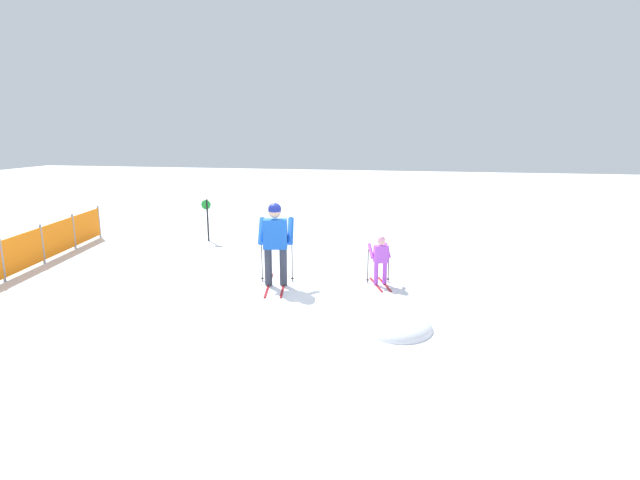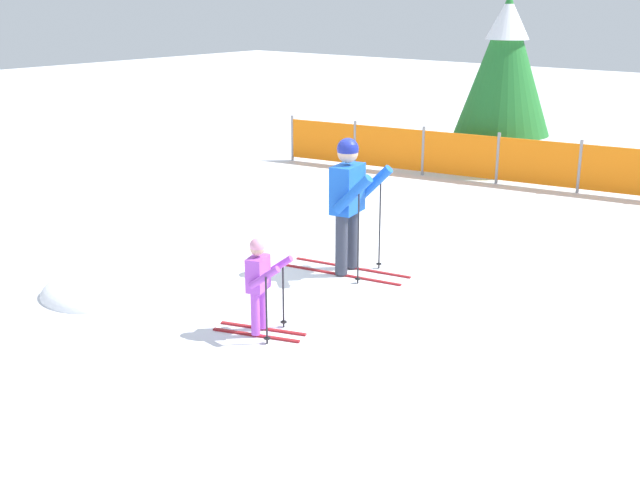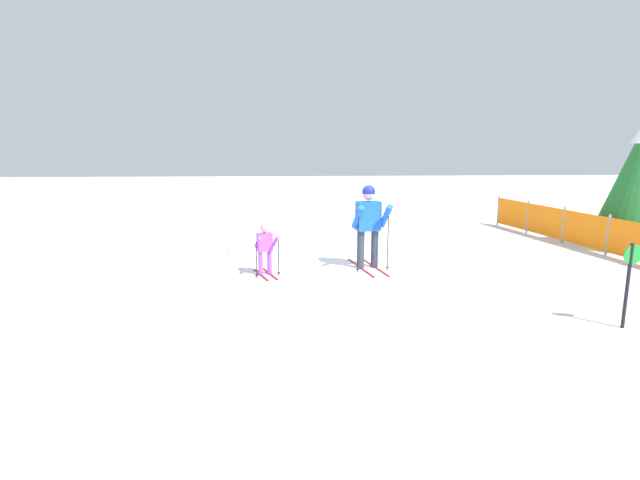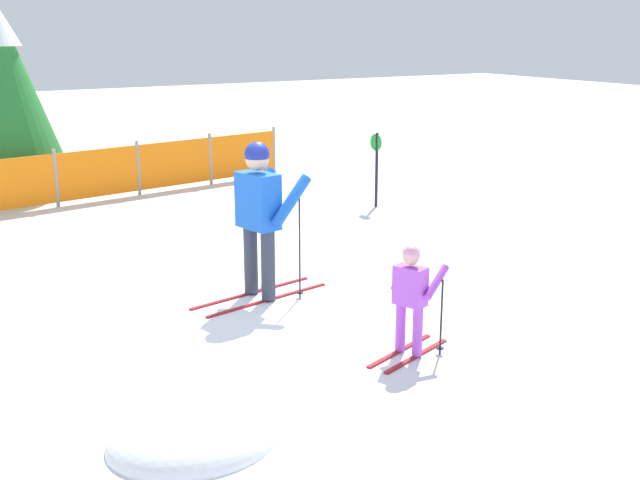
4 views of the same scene
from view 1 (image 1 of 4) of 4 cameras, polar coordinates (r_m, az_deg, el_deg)
name	(u,v)px [view 1 (image 1 of 4)]	position (r m, az deg, el deg)	size (l,w,h in m)	color
ground_plane	(279,286)	(10.43, -4.71, -5.31)	(60.00, 60.00, 0.00)	white
skier_adult	(275,237)	(10.25, -5.13, 0.38)	(1.68, 0.81, 1.74)	maroon
skier_child	(381,256)	(10.43, 6.95, -1.88)	(1.00, 0.59, 1.05)	maroon
safety_fence	(2,260)	(12.56, -32.57, -1.92)	(8.93, 1.59, 0.97)	gray
trail_marker	(207,215)	(14.75, -12.77, 2.79)	(0.05, 0.28, 1.23)	black
snow_mound	(399,328)	(8.40, 8.97, -9.95)	(1.29, 1.10, 0.52)	white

